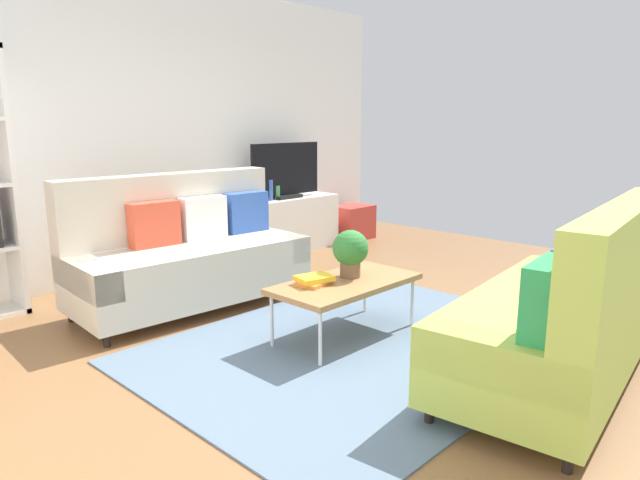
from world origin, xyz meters
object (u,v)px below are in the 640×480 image
at_px(tv, 286,171).
at_px(storage_trunk, 352,222).
at_px(vase_0, 243,197).
at_px(bottle_0, 271,190).
at_px(couch_beige, 187,253).
at_px(potted_plant, 350,251).
at_px(coffee_table, 346,285).
at_px(table_book_0, 314,282).
at_px(bottle_1, 277,193).
at_px(couch_green, 565,314).
at_px(vase_1, 253,193).
at_px(tv_console, 285,225).

height_order(tv, storage_trunk, tv).
xyz_separation_m(vase_0, bottle_0, (0.32, -0.09, 0.06)).
xyz_separation_m(couch_beige, vase_0, (1.37, 0.97, 0.25)).
xyz_separation_m(couch_beige, bottle_0, (1.69, 0.88, 0.31)).
relative_size(storage_trunk, potted_plant, 1.50).
relative_size(tv, storage_trunk, 1.92).
xyz_separation_m(couch_beige, coffee_table, (0.38, -1.42, -0.06)).
relative_size(couch_beige, storage_trunk, 3.74).
bearing_deg(table_book_0, storage_trunk, 36.58).
bearing_deg(bottle_1, vase_0, 168.12).
distance_m(couch_green, coffee_table, 1.45).
bearing_deg(tv, couch_green, -108.80).
relative_size(bottle_0, bottle_1, 1.48).
relative_size(tv, vase_1, 5.08).
bearing_deg(bottle_0, coffee_table, -119.67).
xyz_separation_m(tv_console, bottle_0, (-0.26, -0.04, 0.44)).
distance_m(coffee_table, tv, 2.85).
height_order(tv_console, storage_trunk, tv_console).
bearing_deg(tv_console, bottle_0, -171.12).
height_order(storage_trunk, table_book_0, table_book_0).
xyz_separation_m(potted_plant, bottle_1, (1.31, 2.25, 0.10)).
relative_size(potted_plant, table_book_0, 1.44).
bearing_deg(bottle_1, potted_plant, -120.21).
distance_m(couch_beige, bottle_1, 2.02).
bearing_deg(vase_1, table_book_0, -120.39).
xyz_separation_m(couch_beige, vase_1, (1.51, 0.97, 0.29)).
height_order(table_book_0, vase_1, vase_1).
xyz_separation_m(potted_plant, bottle_0, (1.21, 2.25, 0.14)).
distance_m(storage_trunk, potted_plant, 3.39).
bearing_deg(storage_trunk, vase_0, 174.90).
xyz_separation_m(vase_1, bottle_0, (0.18, -0.09, 0.02)).
height_order(couch_beige, vase_1, couch_beige).
relative_size(tv_console, potted_plant, 4.05).
bearing_deg(storage_trunk, tv, 175.84).
relative_size(couch_beige, table_book_0, 8.11).
relative_size(coffee_table, tv, 1.10).
bearing_deg(couch_beige, tv, -151.94).
relative_size(tv_console, storage_trunk, 2.69).
relative_size(potted_plant, bottle_1, 2.17).
relative_size(couch_green, coffee_table, 1.80).
bearing_deg(bottle_1, table_book_0, -126.54).
height_order(table_book_0, vase_0, vase_0).
distance_m(coffee_table, tv_console, 2.81).
bearing_deg(table_book_0, couch_beige, 97.18).
xyz_separation_m(coffee_table, potted_plant, (0.10, 0.05, 0.22)).
distance_m(storage_trunk, vase_1, 1.63).
relative_size(table_book_0, vase_0, 1.96).
height_order(couch_green, tv, tv).
xyz_separation_m(couch_beige, tv, (1.95, 0.90, 0.50)).
height_order(couch_green, tv_console, couch_green).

